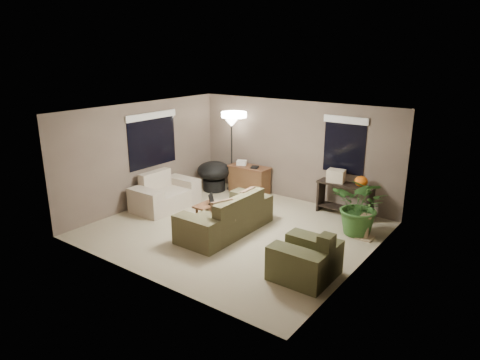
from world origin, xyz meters
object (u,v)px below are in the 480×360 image
Objects in this scene: coffee_table at (218,210)px; cat_scratching_post at (366,228)px; main_sofa at (227,219)px; houseplant at (361,212)px; armchair at (306,260)px; desk at (249,180)px; floor_lamp at (232,131)px; loveseat at (165,195)px; console_table at (345,197)px; papasan_chair at (214,174)px.

coffee_table is 2.00× the size of cat_scratching_post.
main_sofa is 1.76× the size of houseplant.
armchair is 2.10m from cat_scratching_post.
main_sofa is 4.40× the size of cat_scratching_post.
main_sofa is at bearing -65.12° from desk.
cat_scratching_post is at bearing -13.20° from floor_lamp.
houseplant is at bearing 15.69° from loveseat.
armchair is at bearing -17.69° from coffee_table.
loveseat is at bearing 172.30° from main_sofa.
desk is at bearing 114.88° from main_sofa.
console_table is (1.93, 2.25, 0.08)m from coffee_table.
main_sofa and armchair have the same top height.
main_sofa is 2.20× the size of armchair.
floor_lamp is (-1.33, 2.24, 1.24)m from coffee_table.
houseplant is 2.50× the size of cat_scratching_post.
armchair is (4.34, -0.97, 0.00)m from loveseat.
console_table is at bearing 101.55° from armchair.
houseplant is at bearing 27.73° from coffee_table.
houseplant is (2.27, 1.53, 0.19)m from main_sofa.
main_sofa is 2.17m from loveseat.
coffee_table is (1.78, -0.15, 0.06)m from loveseat.
loveseat is 1.28× the size of houseplant.
papasan_chair is at bearing 131.45° from coffee_table.
loveseat is 0.84× the size of floor_lamp.
loveseat is 1.23× the size of console_table.
console_table is at bearing 56.83° from main_sofa.
floor_lamp is (0.33, 0.37, 1.13)m from papasan_chair.
console_table is 3.61m from papasan_chair.
armchair is (2.19, -0.67, 0.00)m from main_sofa.
main_sofa is at bearing -44.82° from papasan_chair.
desk is (1.07, 2.05, 0.08)m from loveseat.
armchair is at bearing -92.19° from houseplant.
cat_scratching_post reaches higher than coffee_table.
papasan_chair is at bearing 135.18° from main_sofa.
coffee_table is 2.50m from papasan_chair.
console_table reaches higher than coffee_table.
houseplant is at bearing -12.07° from floor_lamp.
armchair is at bearing -12.55° from loveseat.
armchair reaches higher than desk.
papasan_chair is (-3.59, -0.37, 0.03)m from console_table.
floor_lamp is 4.48m from cat_scratching_post.
houseplant is at bearing 144.53° from cat_scratching_post.
armchair is at bearing -97.00° from cat_scratching_post.
houseplant is (4.30, -0.48, 0.02)m from papasan_chair.
console_table is 3.46m from floor_lamp.
armchair is at bearing -17.15° from main_sofa.
armchair is at bearing -42.63° from desk.
papasan_chair is (-4.21, 2.69, 0.17)m from armchair.
desk and console_table have the same top height.
coffee_table is (-2.56, 0.82, 0.06)m from armchair.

